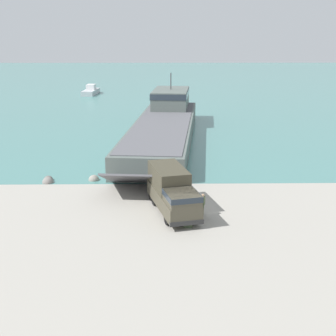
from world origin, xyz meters
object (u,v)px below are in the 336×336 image
(soldier_on_ramp, at_px, (203,203))
(moored_boat_a, at_px, (91,91))
(military_truck, at_px, (172,191))
(landing_craft, at_px, (165,123))
(cargo_crate, at_px, (188,222))

(soldier_on_ramp, relative_size, moored_boat_a, 0.20)
(military_truck, distance_m, soldier_on_ramp, 2.49)
(soldier_on_ramp, bearing_deg, landing_craft, 115.39)
(military_truck, bearing_deg, moored_boat_a, 179.27)
(military_truck, relative_size, cargo_crate, 10.97)
(soldier_on_ramp, height_order, cargo_crate, soldier_on_ramp)
(landing_craft, distance_m, soldier_on_ramp, 27.78)
(military_truck, height_order, cargo_crate, military_truck)
(landing_craft, relative_size, military_truck, 5.22)
(moored_boat_a, distance_m, cargo_crate, 75.80)
(cargo_crate, bearing_deg, moored_boat_a, 103.17)
(moored_boat_a, bearing_deg, soldier_on_ramp, 109.18)
(military_truck, bearing_deg, cargo_crate, 5.80)
(landing_craft, xyz_separation_m, moored_boat_a, (-15.96, 44.20, -1.07))
(landing_craft, relative_size, cargo_crate, 57.22)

